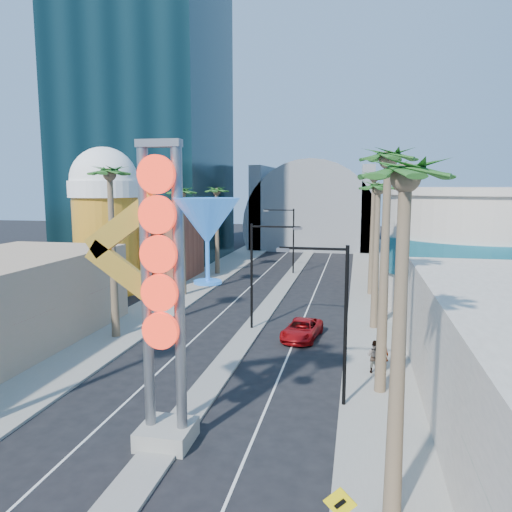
{
  "coord_description": "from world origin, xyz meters",
  "views": [
    {
      "loc": [
        7.67,
        -15.55,
        10.79
      ],
      "look_at": [
        0.07,
        21.3,
        5.43
      ],
      "focal_mm": 35.0,
      "sensor_mm": 36.0,
      "label": 1
    }
  ],
  "objects": [
    {
      "name": "ground",
      "position": [
        0.0,
        0.0,
        0.0
      ],
      "size": [
        240.0,
        240.0,
        0.0
      ],
      "primitive_type": "plane",
      "color": "black",
      "rests_on": "ground"
    },
    {
      "name": "sidewalk_west",
      "position": [
        -9.5,
        35.0,
        0.07
      ],
      "size": [
        5.0,
        100.0,
        0.15
      ],
      "primitive_type": "cube",
      "color": "gray",
      "rests_on": "ground"
    },
    {
      "name": "sidewalk_east",
      "position": [
        9.5,
        35.0,
        0.07
      ],
      "size": [
        5.0,
        100.0,
        0.15
      ],
      "primitive_type": "cube",
      "color": "gray",
      "rests_on": "ground"
    },
    {
      "name": "median",
      "position": [
        0.0,
        38.0,
        0.07
      ],
      "size": [
        1.6,
        84.0,
        0.15
      ],
      "primitive_type": "cube",
      "color": "gray",
      "rests_on": "ground"
    },
    {
      "name": "hotel_tower",
      "position": [
        -22.0,
        52.0,
        25.0
      ],
      "size": [
        20.0,
        20.0,
        50.0
      ],
      "primitive_type": "cube",
      "color": "black",
      "rests_on": "ground"
    },
    {
      "name": "brick_filler_west",
      "position": [
        -16.0,
        38.0,
        4.0
      ],
      "size": [
        10.0,
        10.0,
        8.0
      ],
      "primitive_type": "cube",
      "color": "brown",
      "rests_on": "ground"
    },
    {
      "name": "filler_east",
      "position": [
        16.0,
        48.0,
        5.0
      ],
      "size": [
        10.0,
        20.0,
        10.0
      ],
      "primitive_type": "cube",
      "color": "tan",
      "rests_on": "ground"
    },
    {
      "name": "beer_mug",
      "position": [
        -17.0,
        30.0,
        7.84
      ],
      "size": [
        7.0,
        7.0,
        14.5
      ],
      "color": "orange",
      "rests_on": "ground"
    },
    {
      "name": "turquoise_building",
      "position": [
        18.0,
        30.0,
        5.25
      ],
      "size": [
        16.6,
        16.6,
        10.6
      ],
      "color": "#AFA394",
      "rests_on": "ground"
    },
    {
      "name": "canopy",
      "position": [
        0.0,
        72.0,
        4.31
      ],
      "size": [
        22.0,
        16.0,
        22.0
      ],
      "color": "slate",
      "rests_on": "ground"
    },
    {
      "name": "neon_sign",
      "position": [
        0.82,
        2.96,
        7.31
      ],
      "size": [
        6.53,
        2.6,
        12.55
      ],
      "color": "gray",
      "rests_on": "ground"
    },
    {
      "name": "streetlight_0",
      "position": [
        0.55,
        20.0,
        4.88
      ],
      "size": [
        3.79,
        0.25,
        8.0
      ],
      "color": "black",
      "rests_on": "ground"
    },
    {
      "name": "streetlight_1",
      "position": [
        -0.55,
        44.0,
        4.88
      ],
      "size": [
        3.79,
        0.25,
        8.0
      ],
      "color": "black",
      "rests_on": "ground"
    },
    {
      "name": "streetlight_2",
      "position": [
        6.72,
        8.0,
        4.83
      ],
      "size": [
        3.45,
        0.25,
        8.0
      ],
      "color": "black",
      "rests_on": "ground"
    },
    {
      "name": "palm_1",
      "position": [
        -9.0,
        16.0,
        10.82
      ],
      "size": [
        2.4,
        2.4,
        12.7
      ],
      "color": "brown",
      "rests_on": "ground"
    },
    {
      "name": "palm_2",
      "position": [
        -9.0,
        30.0,
        9.48
      ],
      "size": [
        2.4,
        2.4,
        11.2
      ],
      "color": "brown",
      "rests_on": "ground"
    },
    {
      "name": "palm_3",
      "position": [
        -9.0,
        42.0,
        9.48
      ],
      "size": [
        2.4,
        2.4,
        11.2
      ],
      "color": "brown",
      "rests_on": "ground"
    },
    {
      "name": "palm_4",
      "position": [
        9.0,
        0.0,
        10.38
      ],
      "size": [
        2.4,
        2.4,
        12.2
      ],
      "color": "brown",
      "rests_on": "ground"
    },
    {
      "name": "palm_5",
      "position": [
        9.0,
        10.0,
        11.27
      ],
      "size": [
        2.4,
        2.4,
        13.2
      ],
      "color": "brown",
      "rests_on": "ground"
    },
    {
      "name": "palm_6",
      "position": [
        9.0,
        22.0,
        9.93
      ],
      "size": [
        2.4,
        2.4,
        11.7
      ],
      "color": "brown",
      "rests_on": "ground"
    },
    {
      "name": "palm_7",
      "position": [
        9.0,
        34.0,
        10.82
      ],
      "size": [
        2.4,
        2.4,
        12.7
      ],
      "color": "brown",
      "rests_on": "ground"
    },
    {
      "name": "red_pickup",
      "position": [
        3.95,
        18.53,
        0.67
      ],
      "size": [
        2.88,
        5.11,
        1.35
      ],
      "primitive_type": "imported",
      "rotation": [
        0.0,
        0.0,
        -0.14
      ],
      "color": "#A90D10",
      "rests_on": "ground"
    },
    {
      "name": "pedestrian_a",
      "position": [
        9.23,
        13.01,
        1.11
      ],
      "size": [
        0.83,
        0.69,
        1.93
      ],
      "primitive_type": "imported",
      "rotation": [
        0.0,
        0.0,
        2.76
      ],
      "color": "gray",
      "rests_on": "sidewalk_east"
    },
    {
      "name": "pedestrian_b",
      "position": [
        8.77,
        12.57,
        1.1
      ],
      "size": [
        1.16,
        1.08,
        1.91
      ],
      "primitive_type": "imported",
      "rotation": [
        0.0,
        0.0,
        2.63
      ],
      "color": "gray",
      "rests_on": "sidewalk_east"
    }
  ]
}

